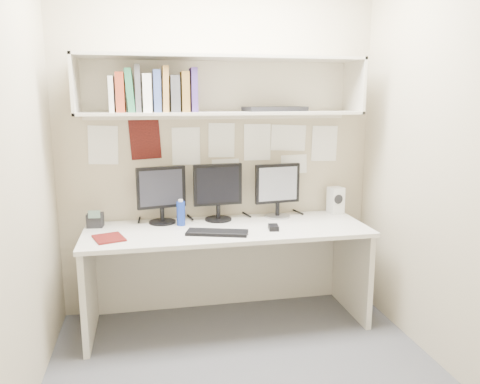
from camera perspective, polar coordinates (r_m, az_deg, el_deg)
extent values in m
cube|color=#47484D|center=(3.06, 0.75, -20.95)|extent=(2.40, 2.00, 0.01)
cube|color=tan|center=(3.58, -2.60, 6.01)|extent=(2.40, 0.02, 2.60)
cube|color=tan|center=(1.65, 8.21, -0.39)|extent=(2.40, 0.02, 2.60)
cube|color=tan|center=(2.63, -25.72, 2.94)|extent=(0.02, 2.00, 2.60)
cube|color=tan|center=(3.09, 23.20, 4.25)|extent=(0.02, 2.00, 2.60)
cube|color=beige|center=(3.34, -1.55, -4.61)|extent=(2.00, 0.70, 0.03)
cube|color=beige|center=(3.76, -2.39, -8.60)|extent=(1.96, 0.02, 0.70)
cube|color=beige|center=(3.38, -2.11, 9.60)|extent=(2.00, 0.38, 0.02)
cube|color=beige|center=(3.38, -2.16, 16.04)|extent=(2.00, 0.38, 0.02)
cube|color=beige|center=(3.55, -2.62, 12.74)|extent=(2.00, 0.02, 0.40)
cube|color=beige|center=(3.36, -19.45, 12.21)|extent=(0.02, 0.38, 0.40)
cube|color=beige|center=(3.67, 13.68, 12.40)|extent=(0.02, 0.38, 0.40)
cylinder|color=black|center=(3.50, -9.43, -3.63)|extent=(0.20, 0.20, 0.01)
cylinder|color=black|center=(3.49, -9.46, -2.73)|extent=(0.03, 0.03, 0.10)
cube|color=black|center=(3.46, -9.58, 0.56)|extent=(0.36, 0.11, 0.30)
cube|color=black|center=(3.44, -9.57, 0.50)|extent=(0.31, 0.07, 0.26)
cylinder|color=black|center=(3.54, -2.66, -3.32)|extent=(0.20, 0.20, 0.01)
cylinder|color=black|center=(3.52, -2.67, -2.42)|extent=(0.03, 0.03, 0.10)
cube|color=black|center=(3.49, -2.73, 0.91)|extent=(0.37, 0.06, 0.31)
cube|color=black|center=(3.47, -2.68, 0.85)|extent=(0.32, 0.03, 0.27)
cylinder|color=#A5A5AA|center=(3.64, 4.58, -2.95)|extent=(0.19, 0.19, 0.01)
cylinder|color=black|center=(3.62, 4.59, -2.10)|extent=(0.03, 0.03, 0.10)
cube|color=black|center=(3.59, 4.59, 1.04)|extent=(0.36, 0.08, 0.30)
cube|color=#A6A6AB|center=(3.57, 4.68, 0.99)|extent=(0.31, 0.04, 0.26)
cube|color=black|center=(3.18, -2.81, -4.96)|extent=(0.44, 0.26, 0.02)
cube|color=black|center=(3.29, 4.10, -4.33)|extent=(0.08, 0.12, 0.03)
cube|color=silver|center=(3.80, 11.58, -1.01)|extent=(0.12, 0.12, 0.21)
cylinder|color=black|center=(3.74, 11.92, -0.87)|extent=(0.07, 0.02, 0.07)
cylinder|color=navy|center=(3.40, -7.22, -2.62)|extent=(0.06, 0.06, 0.18)
cylinder|color=white|center=(3.38, -7.26, -1.08)|extent=(0.03, 0.03, 0.02)
cube|color=#510F0D|center=(3.19, -15.69, -5.43)|extent=(0.24, 0.26, 0.01)
cube|color=black|center=(3.50, -17.23, -3.29)|extent=(0.12, 0.10, 0.10)
cube|color=#4C6659|center=(3.44, -17.36, -2.62)|extent=(0.08, 0.02, 0.05)
cube|color=silver|center=(3.30, -15.36, 11.39)|extent=(0.03, 0.19, 0.24)
cube|color=#9A341C|center=(3.29, -14.37, 11.67)|extent=(0.05, 0.19, 0.26)
cube|color=#226742|center=(3.29, -13.27, 11.94)|extent=(0.05, 0.19, 0.29)
cube|color=#444448|center=(3.29, -12.33, 12.21)|extent=(0.04, 0.19, 0.31)
cube|color=white|center=(3.29, -11.25, 11.73)|extent=(0.06, 0.19, 0.25)
cube|color=#364988|center=(3.29, -10.08, 11.99)|extent=(0.05, 0.19, 0.28)
cube|color=#A37336|center=(3.29, -9.09, 12.25)|extent=(0.04, 0.19, 0.30)
cube|color=#3A393C|center=(3.30, -7.96, 11.76)|extent=(0.06, 0.19, 0.24)
cube|color=brown|center=(3.30, -6.74, 12.01)|extent=(0.05, 0.19, 0.27)
cube|color=#3A2665|center=(3.31, -5.69, 12.25)|extent=(0.04, 0.19, 0.30)
cube|color=black|center=(3.50, 4.30, 10.07)|extent=(0.49, 0.27, 0.03)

